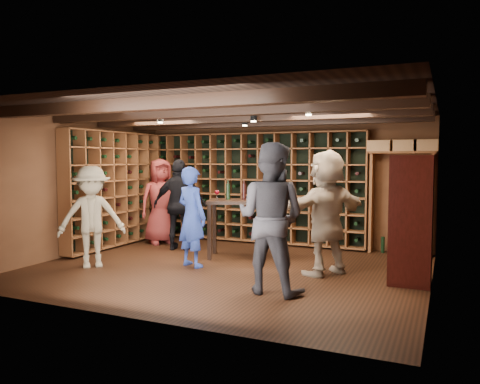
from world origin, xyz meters
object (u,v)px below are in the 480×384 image
at_px(man_grey_suit, 271,218).
at_px(man_blue_shirt, 192,217).
at_px(tasting_table, 247,208).
at_px(guest_woman_black, 180,205).
at_px(guest_khaki, 92,217).
at_px(guest_red_floral, 161,201).
at_px(display_cabinet, 411,223).
at_px(guest_beige, 326,212).

bearing_deg(man_grey_suit, man_blue_shirt, -22.52).
xyz_separation_m(man_grey_suit, tasting_table, (-1.13, 1.85, -0.09)).
bearing_deg(guest_woman_black, man_blue_shirt, 112.08).
bearing_deg(man_blue_shirt, guest_khaki, 45.55).
relative_size(man_blue_shirt, guest_woman_black, 0.93).
bearing_deg(tasting_table, guest_woman_black, 155.73).
xyz_separation_m(man_blue_shirt, guest_red_floral, (-1.62, 1.54, 0.07)).
xyz_separation_m(display_cabinet, guest_khaki, (-4.73, -0.96, -0.05)).
distance_m(guest_woman_black, guest_khaki, 1.89).
bearing_deg(guest_khaki, guest_beige, -29.07).
bearing_deg(guest_woman_black, tasting_table, 157.56).
bearing_deg(display_cabinet, guest_red_floral, 165.47).
height_order(man_blue_shirt, guest_red_floral, guest_red_floral).
relative_size(display_cabinet, tasting_table, 1.17).
height_order(man_grey_suit, guest_woman_black, man_grey_suit).
bearing_deg(man_blue_shirt, guest_beige, -150.11).
bearing_deg(tasting_table, guest_khaki, -158.33).
relative_size(guest_red_floral, guest_beige, 0.93).
xyz_separation_m(man_blue_shirt, tasting_table, (0.54, 0.98, 0.08)).
xyz_separation_m(guest_red_floral, tasting_table, (2.16, -0.56, 0.01)).
xyz_separation_m(guest_red_floral, guest_khaki, (0.18, -2.23, -0.06)).
xyz_separation_m(guest_woman_black, guest_beige, (3.00, -0.76, 0.07)).
distance_m(guest_khaki, tasting_table, 2.59).
bearing_deg(guest_beige, guest_khaki, -39.58).
bearing_deg(guest_beige, display_cabinet, 119.08).
relative_size(man_grey_suit, tasting_table, 1.30).
height_order(display_cabinet, guest_beige, guest_beige).
height_order(display_cabinet, guest_khaki, display_cabinet).
bearing_deg(man_blue_shirt, display_cabinet, -155.38).
distance_m(display_cabinet, man_blue_shirt, 3.30).
relative_size(guest_khaki, guest_beige, 0.87).
bearing_deg(display_cabinet, man_grey_suit, -144.94).
bearing_deg(guest_beige, guest_red_floral, -73.84).
relative_size(display_cabinet, guest_beige, 0.94).
bearing_deg(guest_beige, man_blue_shirt, -46.28).
xyz_separation_m(display_cabinet, guest_beige, (-1.20, 0.10, 0.08)).
distance_m(man_grey_suit, guest_khaki, 3.11).
distance_m(man_grey_suit, guest_red_floral, 4.08).
height_order(guest_woman_black, guest_khaki, guest_woman_black).
relative_size(man_grey_suit, guest_beige, 1.04).
bearing_deg(guest_red_floral, guest_khaki, -139.21).
bearing_deg(guest_red_floral, tasting_table, -68.47).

